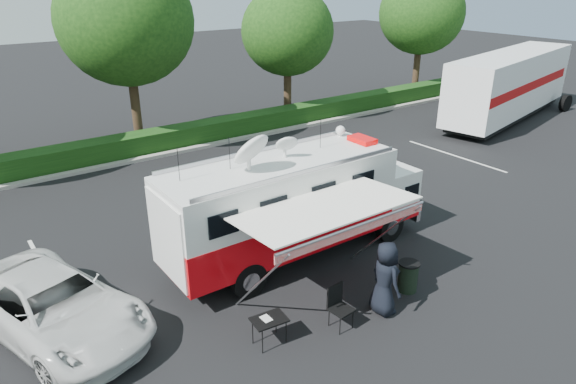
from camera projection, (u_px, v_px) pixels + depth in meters
name	position (u px, v px, depth m)	size (l,w,h in m)	color
ground_plane	(298.00, 254.00, 15.73)	(120.00, 120.00, 0.00)	black
back_border	(153.00, 41.00, 23.98)	(60.00, 6.14, 8.87)	#9E998E
stall_lines	(234.00, 223.00, 17.69)	(24.12, 5.50, 0.01)	silver
command_truck	(296.00, 204.00, 15.01)	(8.34, 2.30, 4.01)	black
awning	(330.00, 212.00, 12.49)	(4.55, 2.37, 2.75)	white
white_suv	(60.00, 332.00, 12.33)	(2.48, 5.38, 1.50)	silver
person	(382.00, 311.00, 13.08)	(0.96, 0.63, 1.97)	black
folding_table	(269.00, 320.00, 11.72)	(0.85, 0.65, 0.68)	black
folding_chair	(338.00, 303.00, 12.34)	(0.56, 0.58, 1.07)	black
trash_bin	(408.00, 276.00, 13.80)	(0.57, 0.57, 0.85)	black
semi_trailer	(510.00, 85.00, 29.43)	(12.55, 5.09, 3.79)	white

